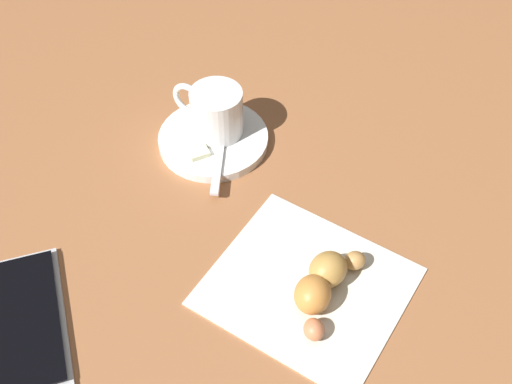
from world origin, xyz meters
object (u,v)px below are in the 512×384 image
Objects in this scene: cell_phone at (25,322)px; teaspoon at (221,139)px; sugar_packet at (191,138)px; napkin at (307,286)px; croissant at (323,284)px; espresso_cup at (215,111)px; saucer at (213,139)px.

teaspoon is at bearing -77.31° from cell_phone.
sugar_packet reaches higher than napkin.
croissant is (-0.21, 0.05, 0.01)m from teaspoon.
espresso_cup reaches higher than napkin.
teaspoon is at bearing 61.58° from sugar_packet.
saucer is 0.70× the size of napkin.
saucer and cell_phone have the same top height.
napkin is at bearing -121.32° from cell_phone.
teaspoon reaches higher than saucer.
saucer is 1.83× the size of sugar_packet.
sugar_packet is 0.24m from croissant.
croissant is at bearing 167.16° from teaspoon.
espresso_cup is at bearing -74.07° from cell_phone.
napkin is (-0.21, 0.05, -0.00)m from saucer.
napkin is (-0.22, 0.03, -0.01)m from sugar_packet.
saucer reaches higher than napkin.
sugar_packet is at bearing -7.24° from napkin.
cell_phone is (0.15, 0.23, -0.01)m from croissant.
croissant reaches higher than cell_phone.
teaspoon is 0.22m from croissant.
saucer is 0.22m from napkin.
espresso_cup reaches higher than croissant.
espresso_cup is 0.24m from croissant.
espresso_cup is 0.81× the size of croissant.
espresso_cup is 0.23m from napkin.
teaspoon is 0.28m from cell_phone.
cell_phone is (-0.07, 0.27, -0.00)m from saucer.
saucer is 0.23m from croissant.
sugar_packet is at bearing 45.04° from teaspoon.
espresso_cup reaches higher than saucer.
sugar_packet is at bearing -71.04° from cell_phone.
sugar_packet reaches higher than cell_phone.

